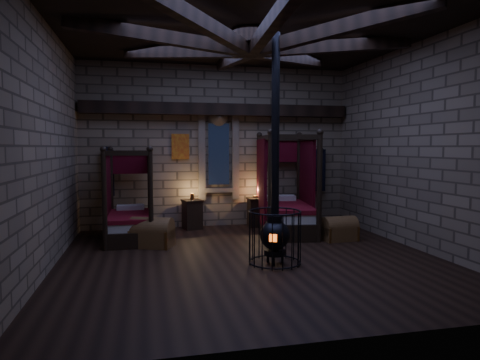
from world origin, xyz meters
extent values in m
cube|color=black|center=(0.00, 0.00, 0.00)|extent=(7.00, 7.00, 0.01)
cube|color=#847054|center=(0.00, 3.50, 2.10)|extent=(7.00, 0.02, 4.20)
cube|color=#847054|center=(0.00, -3.50, 2.10)|extent=(7.00, 0.02, 4.20)
cube|color=#847054|center=(-3.50, 0.00, 2.10)|extent=(0.02, 7.00, 4.20)
cube|color=#847054|center=(3.50, 0.00, 2.10)|extent=(0.02, 7.00, 4.20)
cube|color=black|center=(0.00, 0.00, 4.20)|extent=(7.00, 7.00, 0.01)
cube|color=black|center=(0.00, 3.32, 3.05)|extent=(6.86, 0.35, 0.30)
cylinder|color=black|center=(0.00, 0.00, 4.05)|extent=(0.70, 0.70, 0.25)
cube|color=black|center=(0.00, 3.45, 1.90)|extent=(0.55, 0.04, 1.60)
cube|color=maroon|center=(-1.00, 3.46, 2.10)|extent=(0.45, 0.03, 0.65)
cube|color=black|center=(-2.80, 3.34, 1.45)|extent=(0.30, 0.10, 1.15)
cube|color=black|center=(2.80, 3.34, 1.45)|extent=(0.30, 0.10, 1.15)
cube|color=black|center=(-2.25, 2.16, 0.16)|extent=(0.99, 1.90, 0.33)
cube|color=beige|center=(-2.25, 2.16, 0.42)|extent=(0.88, 1.75, 0.20)
cube|color=maroon|center=(-2.25, 2.16, 0.55)|extent=(0.93, 1.79, 0.09)
cube|color=beige|center=(-2.25, 2.86, 0.64)|extent=(0.64, 0.32, 0.13)
cube|color=#540712|center=(-2.25, 3.10, 1.69)|extent=(1.00, 0.05, 0.50)
cylinder|color=black|center=(-2.71, 1.25, 1.00)|extent=(0.10, 0.10, 2.00)
cylinder|color=black|center=(-2.71, 3.08, 1.00)|extent=(0.10, 0.10, 2.00)
cylinder|color=black|center=(-1.80, 1.25, 1.00)|extent=(0.10, 0.10, 2.00)
cylinder|color=black|center=(-1.79, 3.07, 1.00)|extent=(0.10, 0.10, 2.00)
cube|color=#540712|center=(-2.73, 2.44, 1.05)|extent=(0.06, 1.37, 1.78)
cube|color=#540712|center=(-1.77, 2.44, 1.05)|extent=(0.06, 1.37, 1.78)
cube|color=black|center=(1.43, 2.16, 0.19)|extent=(1.48, 2.38, 0.39)
cube|color=beige|center=(1.43, 2.16, 0.49)|extent=(1.33, 2.19, 0.24)
cube|color=maroon|center=(1.43, 2.16, 0.64)|extent=(1.40, 2.24, 0.11)
cube|color=beige|center=(1.56, 2.97, 0.75)|extent=(0.80, 0.49, 0.15)
cube|color=#540712|center=(1.60, 3.25, 1.98)|extent=(1.17, 0.23, 0.59)
cylinder|color=black|center=(0.74, 1.18, 1.18)|extent=(0.12, 0.12, 2.36)
cylinder|color=black|center=(1.07, 3.30, 1.18)|extent=(0.12, 0.12, 2.36)
cylinder|color=black|center=(1.80, 1.02, 1.18)|extent=(0.12, 0.12, 2.36)
cylinder|color=black|center=(2.13, 3.14, 1.18)|extent=(0.12, 0.12, 2.36)
cube|color=#540712|center=(0.92, 2.57, 1.23)|extent=(0.31, 1.60, 2.09)
cube|color=#540712|center=(2.04, 2.39, 1.23)|extent=(0.31, 1.60, 2.09)
cube|color=brown|center=(-1.79, 1.39, 0.18)|extent=(1.00, 0.82, 0.36)
cylinder|color=brown|center=(-1.79, 1.39, 0.36)|extent=(1.00, 0.82, 0.53)
cube|color=#A16F31|center=(-2.16, 1.54, 0.18)|extent=(0.26, 0.53, 0.38)
cube|color=#A16F31|center=(-1.42, 1.24, 0.18)|extent=(0.26, 0.53, 0.38)
cube|color=brown|center=(2.32, 1.09, 0.16)|extent=(0.79, 0.52, 0.31)
cylinder|color=brown|center=(2.32, 1.09, 0.31)|extent=(0.79, 0.52, 0.46)
cube|color=#A16F31|center=(1.97, 1.07, 0.16)|extent=(0.08, 0.48, 0.33)
cube|color=#A16F31|center=(2.67, 1.12, 0.16)|extent=(0.08, 0.48, 0.33)
cube|color=black|center=(-0.74, 3.15, 0.36)|extent=(0.52, 0.50, 0.71)
cube|color=black|center=(-0.74, 3.15, 0.73)|extent=(0.57, 0.55, 0.04)
cylinder|color=#A16F31|center=(-0.74, 3.15, 0.83)|extent=(0.10, 0.10, 0.16)
cube|color=black|center=(0.95, 3.12, 0.36)|extent=(0.43, 0.41, 0.72)
cube|color=black|center=(0.95, 3.12, 0.74)|extent=(0.47, 0.45, 0.04)
cube|color=brown|center=(0.95, 3.12, 0.80)|extent=(0.18, 0.13, 0.05)
cylinder|color=black|center=(0.33, -0.45, 0.21)|extent=(0.38, 0.38, 0.09)
sphere|color=black|center=(0.33, -0.45, 0.52)|extent=(0.53, 0.53, 0.53)
cylinder|color=black|center=(0.33, -0.45, 0.81)|extent=(0.27, 0.27, 0.13)
cube|color=#FF5914|center=(0.23, -0.68, 0.52)|extent=(0.13, 0.07, 0.13)
cylinder|color=black|center=(0.33, -0.45, 2.45)|extent=(0.14, 0.14, 3.20)
torus|color=black|center=(0.33, -0.45, 0.04)|extent=(0.94, 0.94, 0.03)
torus|color=black|center=(0.33, -0.45, 0.95)|extent=(0.94, 0.94, 0.03)
camera|label=1|loc=(-1.93, -7.63, 2.08)|focal=32.00mm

